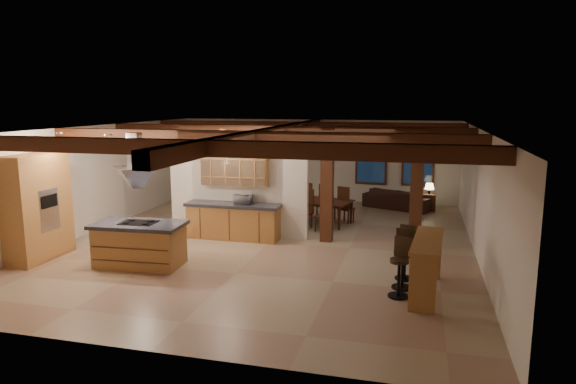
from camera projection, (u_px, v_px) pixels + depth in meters
The scene contains 23 objects.
ground at pixel (269, 242), 13.10m from camera, with size 12.00×12.00×0.00m, color tan.
room_walls at pixel (268, 173), 12.78m from camera, with size 12.00×12.00×12.00m.
ceiling_beams at pixel (268, 134), 12.61m from camera, with size 10.00×12.00×0.28m.
timber_posts at pixel (371, 175), 12.65m from camera, with size 2.50×0.30×2.90m.
partition_wall at pixel (238, 195), 13.63m from camera, with size 3.80×0.18×2.20m, color silver.
pantry_cabinet at pixel (37, 207), 11.55m from camera, with size 0.67×1.60×2.40m.
back_counter at pixel (233, 221), 13.36m from camera, with size 2.50×0.66×0.94m.
upper_display_cabinet at pixel (235, 168), 13.31m from camera, with size 1.80×0.36×0.95m.
range_hood at pixel (137, 185), 10.95m from camera, with size 1.10×1.10×1.40m.
back_windows at pixel (394, 161), 17.80m from camera, with size 2.70×0.07×1.70m.
framed_art at pixel (275, 152), 18.83m from camera, with size 0.65×0.05×0.85m.
recessed_cans at pixel (134, 132), 11.37m from camera, with size 3.16×2.46×0.03m.
kitchen_island at pixel (140, 244), 11.18m from camera, with size 2.01×1.16×0.97m.
dining_table at pixel (316, 212), 15.03m from camera, with size 1.99×1.11×0.70m, color #37180D.
sofa at pixel (398, 199), 17.17m from camera, with size 2.23×0.87×0.65m, color black.
microwave at pixel (243, 199), 13.19m from camera, with size 0.44×0.30×0.24m, color #ACACB1.
bar_counter at pixel (427, 257), 9.47m from camera, with size 0.66×2.04×1.06m.
side_table at pixel (429, 202), 16.88m from camera, with size 0.43×0.43×0.54m, color #3E1D0F.
table_lamp at pixel (429, 186), 16.79m from camera, with size 0.31×0.31×0.36m.
bar_stool_a at pixel (403, 259), 9.81m from camera, with size 0.40×0.41×1.14m.
bar_stool_b at pixel (400, 267), 9.38m from camera, with size 0.40×0.41×1.10m.
bar_stool_c at pixel (406, 252), 10.32m from camera, with size 0.39×0.40×1.09m.
dining_chairs at pixel (316, 205), 15.00m from camera, with size 2.17×2.17×1.10m.
Camera 1 is at (3.63, -12.15, 3.56)m, focal length 32.00 mm.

